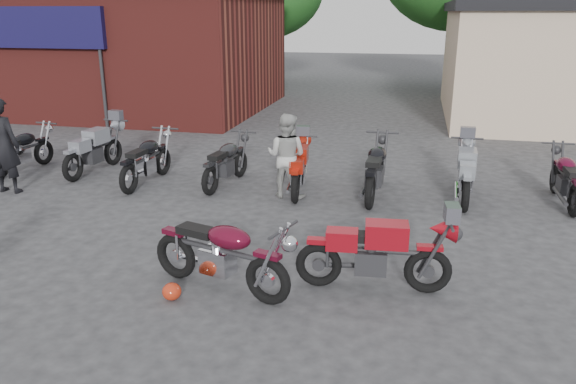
% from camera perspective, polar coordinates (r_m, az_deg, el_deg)
% --- Properties ---
extents(ground, '(90.00, 90.00, 0.00)m').
position_cam_1_polar(ground, '(6.91, -10.37, -12.37)').
color(ground, '#2D2D2F').
extents(brick_building, '(12.00, 8.00, 4.00)m').
position_cam_1_polar(brick_building, '(22.64, -18.22, 13.32)').
color(brick_building, maroon).
rests_on(brick_building, ground).
extents(tree_1, '(5.92, 5.92, 7.40)m').
position_cam_1_polar(tree_1, '(28.45, -2.57, 18.34)').
color(tree_1, '#16541E').
rests_on(tree_1, ground).
extents(vintage_motorcycle, '(2.11, 1.22, 1.16)m').
position_cam_1_polar(vintage_motorcycle, '(7.17, -6.76, -5.81)').
color(vintage_motorcycle, '#4D091B').
rests_on(vintage_motorcycle, ground).
extents(sportbike, '(1.97, 0.80, 1.11)m').
position_cam_1_polar(sportbike, '(7.26, 8.99, -5.83)').
color(sportbike, maroon).
rests_on(sportbike, ground).
extents(helmet, '(0.30, 0.30, 0.22)m').
position_cam_1_polar(helmet, '(7.27, -11.72, -9.86)').
color(helmet, '#AF2B12').
rests_on(helmet, ground).
extents(person_dark, '(0.70, 0.46, 1.90)m').
position_cam_1_polar(person_dark, '(12.33, -26.95, 4.23)').
color(person_dark, black).
rests_on(person_dark, ground).
extents(person_light, '(0.88, 0.74, 1.63)m').
position_cam_1_polar(person_light, '(10.75, -0.17, 3.69)').
color(person_light, '#ABABA7').
rests_on(person_light, ground).
extents(row_bike_0, '(0.83, 1.91, 1.07)m').
position_cam_1_polar(row_bike_0, '(13.93, -25.43, 4.05)').
color(row_bike_0, black).
rests_on(row_bike_0, ground).
extents(row_bike_1, '(0.83, 2.05, 1.16)m').
position_cam_1_polar(row_bike_1, '(13.21, -19.11, 4.33)').
color(row_bike_1, gray).
rests_on(row_bike_1, ground).
extents(row_bike_2, '(0.73, 1.98, 1.14)m').
position_cam_1_polar(row_bike_2, '(12.02, -14.16, 3.45)').
color(row_bike_2, black).
rests_on(row_bike_2, ground).
extents(row_bike_3, '(0.87, 1.95, 1.09)m').
position_cam_1_polar(row_bike_3, '(11.62, -6.29, 3.29)').
color(row_bike_3, black).
rests_on(row_bike_3, ground).
extents(row_bike_4, '(0.81, 1.92, 1.08)m').
position_cam_1_polar(row_bike_4, '(11.11, 1.14, 2.69)').
color(row_bike_4, '#A21C0D').
rests_on(row_bike_4, ground).
extents(row_bike_5, '(0.78, 2.12, 1.22)m').
position_cam_1_polar(row_bike_5, '(10.96, 8.93, 2.63)').
color(row_bike_5, black).
rests_on(row_bike_5, ground).
extents(row_bike_6, '(0.75, 2.00, 1.14)m').
position_cam_1_polar(row_bike_6, '(11.17, 17.64, 2.08)').
color(row_bike_6, gray).
rests_on(row_bike_6, ground).
extents(row_bike_7, '(0.66, 1.90, 1.10)m').
position_cam_1_polar(row_bike_7, '(11.60, 26.41, 1.50)').
color(row_bike_7, '#4A0920').
rests_on(row_bike_7, ground).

